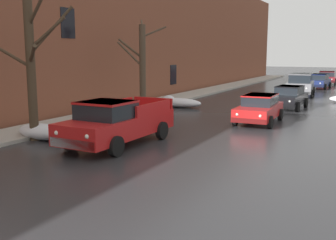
{
  "coord_description": "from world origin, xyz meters",
  "views": [
    {
      "loc": [
        7.08,
        -2.99,
        3.52
      ],
      "look_at": [
        1.04,
        8.71,
        1.32
      ],
      "focal_mm": 43.47,
      "sensor_mm": 36.0,
      "label": 1
    }
  ],
  "objects_px": {
    "sedan_red_parked_kerbside_close": "(259,108)",
    "sedan_maroon_at_far_intersection": "(327,77)",
    "bare_tree_second_along_sidewalk": "(31,60)",
    "sedan_darkblue_queued_behind_truck": "(318,81)",
    "sedan_black_parked_kerbside_mid": "(289,97)",
    "bare_tree_mid_block": "(142,65)",
    "pickup_truck_red_approaching_near_lane": "(117,122)",
    "suv_grey_parked_far_down_block": "(301,84)"
  },
  "relations": [
    {
      "from": "sedan_darkblue_queued_behind_truck",
      "to": "sedan_black_parked_kerbside_mid",
      "type": "bearing_deg",
      "value": -89.16
    },
    {
      "from": "bare_tree_mid_block",
      "to": "sedan_red_parked_kerbside_close",
      "type": "relative_size",
      "value": 1.27
    },
    {
      "from": "bare_tree_second_along_sidewalk",
      "to": "sedan_black_parked_kerbside_mid",
      "type": "xyz_separation_m",
      "value": [
        7.22,
        14.35,
        -2.48
      ]
    },
    {
      "from": "bare_tree_mid_block",
      "to": "sedan_maroon_at_far_intersection",
      "type": "distance_m",
      "value": 28.86
    },
    {
      "from": "sedan_darkblue_queued_behind_truck",
      "to": "bare_tree_mid_block",
      "type": "bearing_deg",
      "value": -108.24
    },
    {
      "from": "sedan_black_parked_kerbside_mid",
      "to": "sedan_darkblue_queued_behind_truck",
      "type": "height_order",
      "value": "same"
    },
    {
      "from": "bare_tree_mid_block",
      "to": "sedan_darkblue_queued_behind_truck",
      "type": "height_order",
      "value": "bare_tree_mid_block"
    },
    {
      "from": "sedan_black_parked_kerbside_mid",
      "to": "sedan_darkblue_queued_behind_truck",
      "type": "distance_m",
      "value": 15.78
    },
    {
      "from": "sedan_black_parked_kerbside_mid",
      "to": "pickup_truck_red_approaching_near_lane",
      "type": "bearing_deg",
      "value": -105.74
    },
    {
      "from": "bare_tree_second_along_sidewalk",
      "to": "sedan_maroon_at_far_intersection",
      "type": "xyz_separation_m",
      "value": [
        7.05,
        36.49,
        -2.48
      ]
    },
    {
      "from": "sedan_darkblue_queued_behind_truck",
      "to": "sedan_maroon_at_far_intersection",
      "type": "distance_m",
      "value": 6.36
    },
    {
      "from": "bare_tree_mid_block",
      "to": "sedan_maroon_at_far_intersection",
      "type": "relative_size",
      "value": 1.34
    },
    {
      "from": "sedan_red_parked_kerbside_close",
      "to": "sedan_darkblue_queued_behind_truck",
      "type": "bearing_deg",
      "value": 89.91
    },
    {
      "from": "bare_tree_mid_block",
      "to": "pickup_truck_red_approaching_near_lane",
      "type": "bearing_deg",
      "value": -65.7
    },
    {
      "from": "pickup_truck_red_approaching_near_lane",
      "to": "sedan_black_parked_kerbside_mid",
      "type": "height_order",
      "value": "pickup_truck_red_approaching_near_lane"
    },
    {
      "from": "bare_tree_mid_block",
      "to": "suv_grey_parked_far_down_block",
      "type": "height_order",
      "value": "bare_tree_mid_block"
    },
    {
      "from": "bare_tree_mid_block",
      "to": "sedan_black_parked_kerbside_mid",
      "type": "xyz_separation_m",
      "value": [
        7.33,
        5.74,
        -2.04
      ]
    },
    {
      "from": "bare_tree_mid_block",
      "to": "sedan_black_parked_kerbside_mid",
      "type": "height_order",
      "value": "bare_tree_mid_block"
    },
    {
      "from": "bare_tree_second_along_sidewalk",
      "to": "sedan_darkblue_queued_behind_truck",
      "type": "xyz_separation_m",
      "value": [
        6.99,
        30.13,
        -2.48
      ]
    },
    {
      "from": "bare_tree_second_along_sidewalk",
      "to": "suv_grey_parked_far_down_block",
      "type": "xyz_separation_m",
      "value": [
        6.6,
        22.31,
        -2.24
      ]
    },
    {
      "from": "pickup_truck_red_approaching_near_lane",
      "to": "sedan_red_parked_kerbside_close",
      "type": "xyz_separation_m",
      "value": [
        3.55,
        7.42,
        -0.13
      ]
    },
    {
      "from": "bare_tree_mid_block",
      "to": "sedan_darkblue_queued_behind_truck",
      "type": "xyz_separation_m",
      "value": [
        7.09,
        21.52,
        -2.04
      ]
    },
    {
      "from": "bare_tree_mid_block",
      "to": "sedan_black_parked_kerbside_mid",
      "type": "bearing_deg",
      "value": 38.1
    },
    {
      "from": "sedan_red_parked_kerbside_close",
      "to": "sedan_maroon_at_far_intersection",
      "type": "bearing_deg",
      "value": 89.81
    },
    {
      "from": "bare_tree_second_along_sidewalk",
      "to": "sedan_black_parked_kerbside_mid",
      "type": "bearing_deg",
      "value": 63.29
    },
    {
      "from": "sedan_red_parked_kerbside_close",
      "to": "sedan_black_parked_kerbside_mid",
      "type": "relative_size",
      "value": 1.09
    },
    {
      "from": "bare_tree_mid_block",
      "to": "suv_grey_parked_far_down_block",
      "type": "relative_size",
      "value": 1.17
    },
    {
      "from": "bare_tree_second_along_sidewalk",
      "to": "bare_tree_mid_block",
      "type": "bearing_deg",
      "value": 90.7
    },
    {
      "from": "pickup_truck_red_approaching_near_lane",
      "to": "sedan_darkblue_queued_behind_truck",
      "type": "height_order",
      "value": "pickup_truck_red_approaching_near_lane"
    },
    {
      "from": "sedan_red_parked_kerbside_close",
      "to": "sedan_maroon_at_far_intersection",
      "type": "relative_size",
      "value": 1.05
    },
    {
      "from": "sedan_black_parked_kerbside_mid",
      "to": "suv_grey_parked_far_down_block",
      "type": "bearing_deg",
      "value": 94.47
    },
    {
      "from": "sedan_red_parked_kerbside_close",
      "to": "pickup_truck_red_approaching_near_lane",
      "type": "bearing_deg",
      "value": -115.55
    },
    {
      "from": "sedan_red_parked_kerbside_close",
      "to": "sedan_maroon_at_far_intersection",
      "type": "xyz_separation_m",
      "value": [
        0.09,
        28.25,
        -0.0
      ]
    },
    {
      "from": "sedan_black_parked_kerbside_mid",
      "to": "sedan_maroon_at_far_intersection",
      "type": "distance_m",
      "value": 22.14
    },
    {
      "from": "sedan_black_parked_kerbside_mid",
      "to": "bare_tree_mid_block",
      "type": "bearing_deg",
      "value": -141.9
    },
    {
      "from": "bare_tree_second_along_sidewalk",
      "to": "sedan_red_parked_kerbside_close",
      "type": "xyz_separation_m",
      "value": [
        6.95,
        8.24,
        -2.48
      ]
    },
    {
      "from": "sedan_red_parked_kerbside_close",
      "to": "suv_grey_parked_far_down_block",
      "type": "height_order",
      "value": "suv_grey_parked_far_down_block"
    },
    {
      "from": "sedan_maroon_at_far_intersection",
      "to": "sedan_black_parked_kerbside_mid",
      "type": "bearing_deg",
      "value": -89.55
    },
    {
      "from": "pickup_truck_red_approaching_near_lane",
      "to": "sedan_black_parked_kerbside_mid",
      "type": "xyz_separation_m",
      "value": [
        3.81,
        13.52,
        -0.13
      ]
    },
    {
      "from": "suv_grey_parked_far_down_block",
      "to": "sedan_darkblue_queued_behind_truck",
      "type": "height_order",
      "value": "suv_grey_parked_far_down_block"
    },
    {
      "from": "bare_tree_second_along_sidewalk",
      "to": "suv_grey_parked_far_down_block",
      "type": "bearing_deg",
      "value": 73.52
    },
    {
      "from": "sedan_red_parked_kerbside_close",
      "to": "sedan_darkblue_queued_behind_truck",
      "type": "height_order",
      "value": "same"
    }
  ]
}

